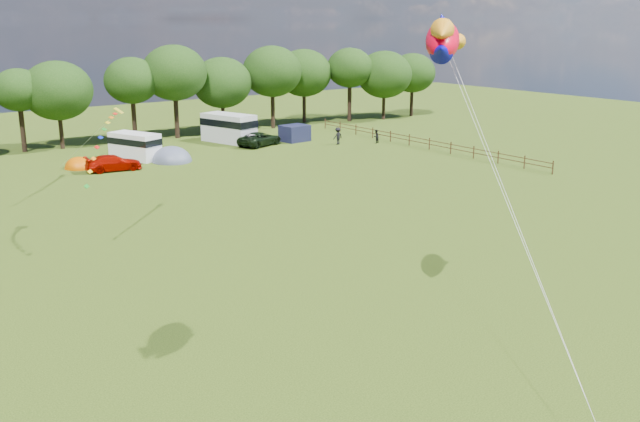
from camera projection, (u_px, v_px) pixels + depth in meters
ground_plane at (435, 347)px, 29.09m from camera, size 180.00×180.00×0.00m
tree_line at (94, 85)px, 73.41m from camera, size 102.98×10.98×10.27m
fence at (419, 141)px, 74.01m from camera, size 0.12×33.12×1.20m
car_c at (113, 163)px, 62.63m from camera, size 4.91×2.61×1.40m
car_d at (260, 139)px, 75.03m from camera, size 5.83×4.05×1.45m
campervan_c at (135, 145)px, 67.63m from camera, size 3.92×5.57×2.51m
campervan_d at (229, 127)px, 76.99m from camera, size 4.24×6.71×3.05m
tent_orange at (79, 168)px, 63.93m from camera, size 2.52×2.75×1.97m
tent_greyblue at (172, 161)px, 66.95m from camera, size 3.78×4.14×2.81m
awning_navy at (295, 133)px, 77.75m from camera, size 3.06×2.60×1.77m
fish_kite at (442, 40)px, 26.79m from camera, size 3.52×3.41×2.08m
streamer_kite_b at (106, 134)px, 42.04m from camera, size 4.23×4.69×3.79m
walker_a at (376, 136)px, 76.53m from camera, size 0.81×0.63×1.47m
walker_b at (338, 136)px, 75.78m from camera, size 1.24×0.70×1.82m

